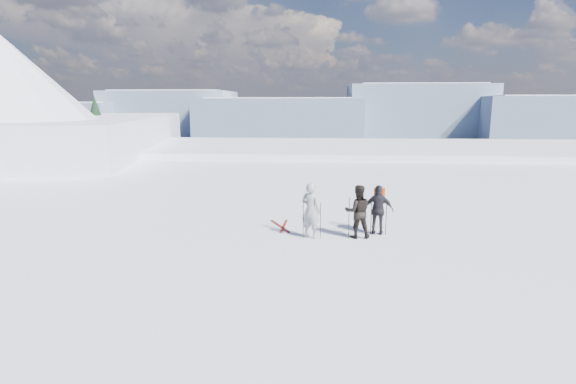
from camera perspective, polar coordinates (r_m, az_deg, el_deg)
name	(u,v)px	position (r m, az deg, el deg)	size (l,w,h in m)	color
lake_basin	(330,219)	(42.48, 5.36, -3.48)	(820.00, 820.00, 71.62)	white
far_mountain_range	(349,114)	(467.00, 7.81, 9.79)	(770.00, 110.00, 53.00)	slate
near_ridge	(51,186)	(48.36, -27.84, 0.72)	(31.37, 35.68, 25.62)	white
skier_grey	(311,210)	(14.42, 2.90, -2.33)	(0.66, 0.43, 1.81)	gray
skier_dark	(358,211)	(14.58, 8.85, -2.46)	(0.84, 0.65, 1.73)	black
skier_pack	(378,210)	(15.05, 11.42, -2.26)	(0.97, 0.40, 1.66)	black
backpack	(380,176)	(15.09, 11.63, 1.96)	(0.35, 0.20, 0.51)	#CF5313
ski_poles	(350,219)	(14.63, 7.84, -3.39)	(2.73, 0.58, 1.33)	black
skis_loose	(282,226)	(15.88, -0.78, -4.35)	(0.84, 1.70, 0.03)	black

